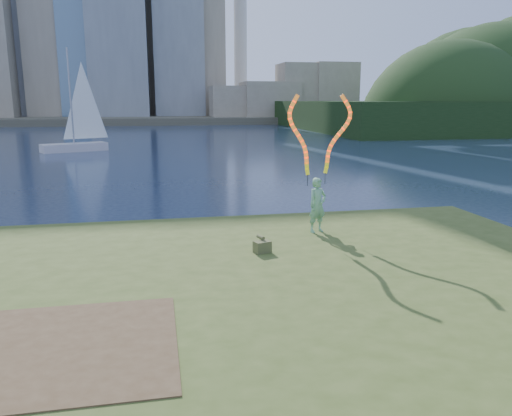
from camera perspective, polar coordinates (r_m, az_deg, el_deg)
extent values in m
plane|color=#1A2742|center=(10.84, -6.40, -10.54)|extent=(320.00, 320.00, 0.00)
cube|color=#3A491A|center=(8.52, -4.91, -16.05)|extent=(20.00, 18.00, 0.30)
cube|color=#3A491A|center=(8.68, -5.17, -13.66)|extent=(17.00, 15.00, 0.30)
cube|color=#3A491A|center=(8.75, -5.34, -11.62)|extent=(14.00, 12.00, 0.30)
cube|color=#47331E|center=(7.70, -21.44, -14.65)|extent=(3.20, 3.00, 0.02)
cube|color=#4C4737|center=(105.03, -10.97, 10.07)|extent=(320.00, 40.00, 1.20)
imported|color=#177628|center=(13.03, 7.04, 0.33)|extent=(0.61, 0.50, 1.43)
cylinder|color=black|center=(12.82, 5.91, 3.18)|extent=(0.02, 0.02, 0.30)
cylinder|color=black|center=(13.17, 7.90, 3.37)|extent=(0.02, 0.02, 0.30)
cube|color=#454727|center=(11.32, 0.72, -4.46)|extent=(0.43, 0.35, 0.26)
cylinder|color=#454727|center=(11.43, 0.54, -3.37)|extent=(0.16, 0.26, 0.09)
cube|color=beige|center=(44.27, -20.04, 6.49)|extent=(5.40, 3.66, 0.72)
cylinder|color=gray|center=(44.11, -20.43, 11.71)|extent=(0.14, 0.14, 7.87)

